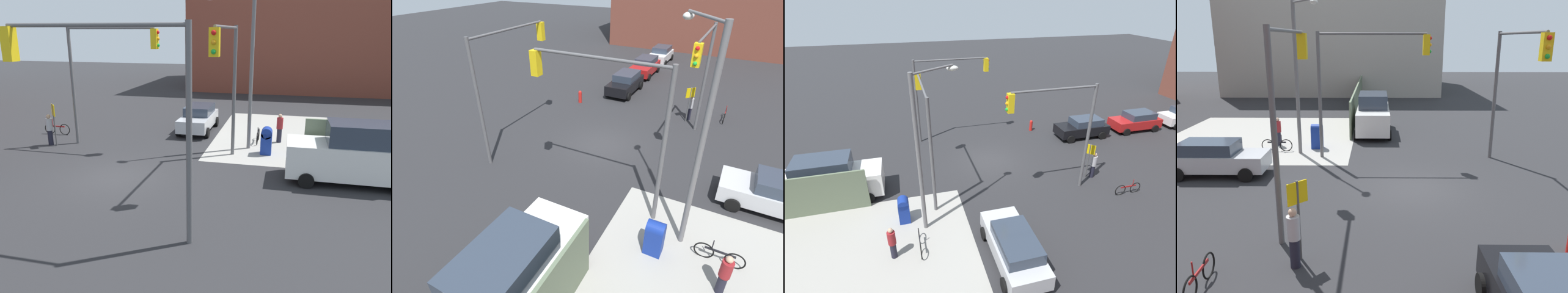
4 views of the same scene
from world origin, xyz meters
TOP-DOWN VIEW (x-y plane):
  - ground_plane at (0.00, 0.00)m, footprint 120.00×120.00m
  - sidewalk_corner at (9.00, 9.00)m, footprint 12.00×12.00m
  - building_warehouse_north at (12.48, 34.00)m, footprint 32.00×18.00m
  - traffic_signal_nw_corner at (-2.52, 4.50)m, footprint 5.22×0.36m
  - traffic_signal_se_corner at (2.27, -4.50)m, footprint 5.82×0.36m
  - traffic_signal_ne_corner at (4.50, 2.29)m, footprint 0.36×5.76m
  - street_lamp_corner at (4.90, 5.59)m, footprint 2.34×1.66m
  - warning_sign_two_way at (-5.40, 3.73)m, footprint 0.48×0.48m
  - mailbox_blue at (6.20, 5.00)m, footprint 0.56×0.64m
  - hatchback_silver at (1.62, 8.98)m, footprint 2.02×4.50m
  - van_white_delivery at (10.04, 1.80)m, footprint 5.40×2.32m
  - pedestrian_crossing at (-5.80, 3.80)m, footprint 0.36×0.36m
  - pedestrian_waiting at (6.80, 7.40)m, footprint 0.36×0.36m
  - bicycle_leaning_on_fence at (5.60, 7.20)m, footprint 0.05×1.75m
  - bicycle_at_crosswalk at (-6.80, 6.00)m, footprint 1.75×0.05m

SIDE VIEW (x-z plane):
  - ground_plane at x=0.00m, z-range 0.00..0.00m
  - sidewalk_corner at x=9.00m, z-range 0.00..0.01m
  - bicycle_leaning_on_fence at x=5.60m, z-range -0.14..0.83m
  - bicycle_at_crosswalk at x=-6.80m, z-range -0.14..0.83m
  - mailbox_blue at x=6.20m, z-range 0.05..1.48m
  - hatchback_silver at x=1.62m, z-range 0.03..1.65m
  - pedestrian_waiting at x=6.80m, z-range 0.03..1.71m
  - pedestrian_crossing at x=-5.80m, z-range 0.04..1.81m
  - van_white_delivery at x=10.04m, z-range -0.03..2.59m
  - warning_sign_two_way at x=-5.40m, z-range 0.44..2.84m
  - traffic_signal_nw_corner at x=-2.52m, z-range 1.37..7.87m
  - traffic_signal_ne_corner at x=4.50m, z-range 1.40..7.90m
  - traffic_signal_se_corner at x=2.27m, z-range 1.40..7.90m
  - street_lamp_corner at x=4.90m, z-range 0.70..8.70m
  - building_warehouse_north at x=12.48m, z-range 0.00..13.02m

